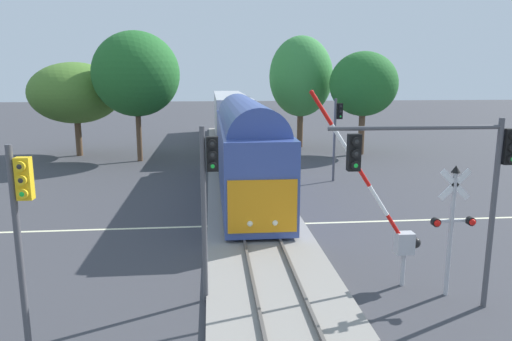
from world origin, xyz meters
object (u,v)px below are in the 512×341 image
at_px(traffic_signal_median, 208,187).
at_px(oak_far_right, 364,84).
at_px(crossing_signal_mast, 452,218).
at_px(traffic_signal_near_right, 449,167).
at_px(pine_left_background, 75,93).
at_px(commuter_train, 236,127).
at_px(traffic_signal_near_left, 21,217).
at_px(traffic_signal_far_side, 337,126).
at_px(elm_centre_background, 301,77).
at_px(crossing_gate_near, 394,225).
at_px(oak_behind_train, 136,74).

bearing_deg(traffic_signal_median, oak_far_right, 63.60).
height_order(crossing_signal_mast, traffic_signal_near_right, traffic_signal_near_right).
bearing_deg(traffic_signal_median, pine_left_background, 111.69).
bearing_deg(pine_left_background, commuter_train, -17.79).
bearing_deg(traffic_signal_near_right, traffic_signal_near_left, -174.17).
bearing_deg(traffic_signal_far_side, elm_centre_background, 88.09).
bearing_deg(traffic_signal_near_right, traffic_signal_far_side, 85.08).
relative_size(commuter_train, crossing_gate_near, 6.63).
bearing_deg(pine_left_background, elm_centre_background, 9.44).
distance_m(traffic_signal_near_left, traffic_signal_median, 4.92).
bearing_deg(pine_left_background, traffic_signal_median, -68.31).
bearing_deg(traffic_signal_near_left, oak_behind_train, 92.63).
distance_m(commuter_train, traffic_signal_near_left, 26.91).
distance_m(crossing_gate_near, pine_left_background, 32.56).
distance_m(oak_far_right, oak_behind_train, 18.83).
bearing_deg(traffic_signal_median, commuter_train, 85.00).
xyz_separation_m(traffic_signal_near_right, pine_left_background, (-17.82, 29.24, 1.08)).
distance_m(traffic_signal_near_left, oak_behind_train, 27.44).
height_order(commuter_train, oak_behind_train, oak_behind_train).
relative_size(traffic_signal_near_left, oak_far_right, 0.59).
xyz_separation_m(commuter_train, pine_left_background, (-13.24, 4.25, 2.54)).
relative_size(commuter_train, oak_behind_train, 4.12).
bearing_deg(commuter_train, oak_far_right, 13.51).
xyz_separation_m(crossing_gate_near, pine_left_background, (-17.01, 27.57, 3.25)).
xyz_separation_m(commuter_train, crossing_gate_near, (3.77, -23.32, -0.72)).
relative_size(crossing_signal_mast, elm_centre_background, 0.40).
relative_size(crossing_gate_near, traffic_signal_far_side, 1.18).
bearing_deg(oak_behind_train, traffic_signal_near_left, -87.37).
distance_m(commuter_train, traffic_signal_far_side, 9.85).
distance_m(crossing_signal_mast, pine_left_background, 34.01).
xyz_separation_m(crossing_signal_mast, pine_left_background, (-18.49, 28.40, 2.81)).
xyz_separation_m(crossing_signal_mast, traffic_signal_near_right, (-0.68, -0.84, 1.73)).
bearing_deg(elm_centre_background, traffic_signal_near_left, -111.12).
height_order(commuter_train, traffic_signal_median, commuter_train).
bearing_deg(crossing_gate_near, oak_behind_train, 115.16).
distance_m(commuter_train, pine_left_background, 14.14).
height_order(traffic_signal_near_left, traffic_signal_far_side, traffic_signal_far_side).
xyz_separation_m(traffic_signal_median, pine_left_background, (-11.16, 28.07, 1.75)).
bearing_deg(crossing_signal_mast, crossing_gate_near, 150.54).
distance_m(crossing_gate_near, traffic_signal_near_left, 10.68).
xyz_separation_m(crossing_signal_mast, traffic_signal_far_side, (0.81, 16.43, 1.06)).
bearing_deg(crossing_gate_near, commuter_train, 99.19).
distance_m(commuter_train, oak_behind_train, 8.77).
xyz_separation_m(crossing_signal_mast, oak_far_right, (5.81, 26.81, 3.53)).
height_order(crossing_gate_near, traffic_signal_far_side, crossing_gate_near).
relative_size(traffic_signal_median, pine_left_background, 0.68).
xyz_separation_m(elm_centre_background, pine_left_background, (-19.81, -3.29, -1.34)).
distance_m(traffic_signal_far_side, traffic_signal_median, 18.04).
bearing_deg(commuter_train, pine_left_background, 162.21).
bearing_deg(traffic_signal_median, traffic_signal_far_side, 63.17).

